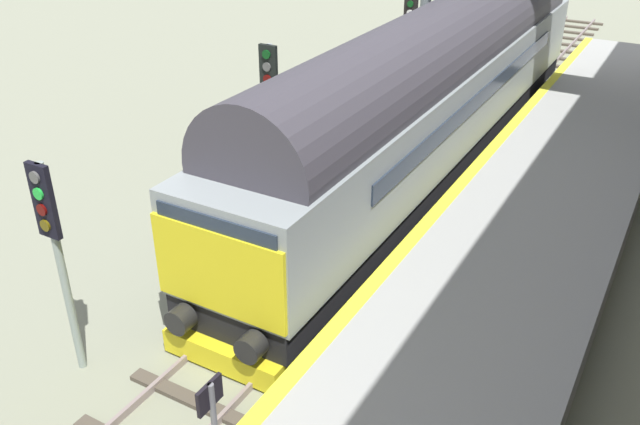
% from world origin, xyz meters
% --- Properties ---
extents(ground_plane, '(140.00, 140.00, 0.00)m').
position_xyz_m(ground_plane, '(0.00, 0.00, 0.00)').
color(ground_plane, gray).
rests_on(ground_plane, ground).
extents(track_main, '(2.50, 60.00, 0.15)m').
position_xyz_m(track_main, '(0.00, 0.00, 0.05)').
color(track_main, gray).
rests_on(track_main, ground).
extents(station_platform, '(4.00, 44.00, 1.01)m').
position_xyz_m(station_platform, '(3.60, 0.00, 0.50)').
color(station_platform, '#989996').
rests_on(station_platform, ground).
extents(diesel_locomotive, '(2.74, 20.03, 4.68)m').
position_xyz_m(diesel_locomotive, '(0.00, 8.23, 2.49)').
color(diesel_locomotive, black).
rests_on(diesel_locomotive, ground).
extents(signal_post_near, '(0.44, 0.22, 4.01)m').
position_xyz_m(signal_post_near, '(-2.26, -2.86, 2.63)').
color(signal_post_near, gray).
rests_on(signal_post_near, ground).
extents(signal_post_mid, '(0.44, 0.22, 4.38)m').
position_xyz_m(signal_post_mid, '(-2.26, 3.49, 2.87)').
color(signal_post_mid, gray).
rests_on(signal_post_mid, ground).
extents(signal_post_far, '(0.44, 0.22, 4.05)m').
position_xyz_m(signal_post_far, '(-2.26, 11.62, 2.66)').
color(signal_post_far, gray).
rests_on(signal_post_far, ground).
extents(platform_number_sign, '(0.10, 0.44, 1.75)m').
position_xyz_m(platform_number_sign, '(2.05, -4.33, 2.18)').
color(platform_number_sign, slate).
rests_on(platform_number_sign, station_platform).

